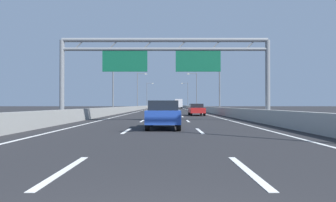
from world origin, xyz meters
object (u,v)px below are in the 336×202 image
(white_car, at_px, (175,106))
(streetlamp_left_mid, at_px, (114,76))
(black_car, at_px, (166,106))
(streetlamp_left_distant, at_px, (147,94))
(box_truck, at_px, (178,103))
(streetlamp_right_mid, at_px, (217,76))
(streetlamp_left_far, at_px, (138,89))
(blue_car, at_px, (163,114))
(sign_gantry, at_px, (163,58))
(streetlamp_right_distant, at_px, (186,94))
(red_car, at_px, (196,109))
(streetlamp_right_far, at_px, (195,89))

(white_car, bearing_deg, streetlamp_left_mid, -96.79)
(black_car, bearing_deg, streetlamp_left_distant, -134.15)
(box_truck, bearing_deg, white_car, 89.89)
(streetlamp_right_mid, height_order, streetlamp_left_far, same)
(streetlamp_left_distant, distance_m, white_car, 27.25)
(streetlamp_left_far, xyz_separation_m, box_truck, (11.24, 24.38, -3.71))
(streetlamp_left_far, distance_m, blue_car, 63.35)
(sign_gantry, relative_size, streetlamp_left_mid, 1.68)
(streetlamp_right_distant, distance_m, box_truck, 12.11)
(sign_gantry, distance_m, white_car, 116.02)
(streetlamp_left_distant, xyz_separation_m, red_car, (11.10, -78.14, -4.66))
(white_car, bearing_deg, streetlamp_left_far, -100.73)
(streetlamp_left_mid, distance_m, streetlamp_right_far, 38.33)
(streetlamp_left_far, xyz_separation_m, white_car, (11.31, 59.66, -4.61))
(streetlamp_right_distant, height_order, red_car, streetlamp_right_distant)
(streetlamp_right_distant, xyz_separation_m, red_car, (-3.84, -78.14, -4.66))
(streetlamp_right_mid, bearing_deg, streetlamp_left_far, 112.92)
(streetlamp_right_mid, bearing_deg, streetlamp_right_distant, 90.00)
(streetlamp_right_far, bearing_deg, sign_gantry, -97.62)
(streetlamp_right_far, xyz_separation_m, box_truck, (-3.69, 24.38, -3.71))
(streetlamp_left_far, bearing_deg, streetlamp_right_distant, 67.08)
(sign_gantry, height_order, streetlamp_left_distant, streetlamp_left_distant)
(streetlamp_right_mid, distance_m, box_truck, 59.92)
(streetlamp_right_far, bearing_deg, black_car, 100.16)
(streetlamp_left_mid, height_order, streetlamp_right_distant, same)
(streetlamp_right_distant, distance_m, red_car, 78.37)
(blue_car, bearing_deg, streetlamp_right_mid, 74.76)
(streetlamp_right_far, height_order, blue_car, streetlamp_right_far)
(streetlamp_right_distant, relative_size, black_car, 2.26)
(streetlamp_right_mid, xyz_separation_m, black_car, (-7.67, 78.10, -4.61))
(streetlamp_left_distant, height_order, black_car, streetlamp_left_distant)
(sign_gantry, bearing_deg, streetlamp_left_mid, 109.50)
(streetlamp_left_distant, distance_m, red_car, 79.06)
(streetlamp_left_mid, bearing_deg, blue_car, -74.79)
(sign_gantry, height_order, box_truck, sign_gantry)
(streetlamp_left_mid, bearing_deg, sign_gantry, -70.50)
(streetlamp_left_mid, xyz_separation_m, red_car, (11.10, -7.52, -4.66))
(streetlamp_left_mid, bearing_deg, black_car, 84.68)
(streetlamp_left_far, distance_m, black_car, 43.65)
(streetlamp_right_far, height_order, white_car, streetlamp_right_far)
(streetlamp_left_distant, xyz_separation_m, blue_car, (7.46, -98.05, -4.63))
(streetlamp_right_mid, distance_m, blue_car, 28.81)
(streetlamp_left_mid, xyz_separation_m, blue_car, (7.46, -27.43, -4.63))
(streetlamp_left_mid, height_order, streetlamp_right_far, same)
(streetlamp_left_distant, xyz_separation_m, box_truck, (11.24, -10.92, -3.71))
(streetlamp_right_distant, bearing_deg, sign_gantry, -94.70)
(streetlamp_right_far, relative_size, red_car, 2.07)
(streetlamp_right_distant, xyz_separation_m, blue_car, (-7.47, -98.05, -4.63))
(blue_car, xyz_separation_m, box_truck, (3.78, 87.12, 0.92))
(red_car, bearing_deg, streetlamp_right_distant, 87.19)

